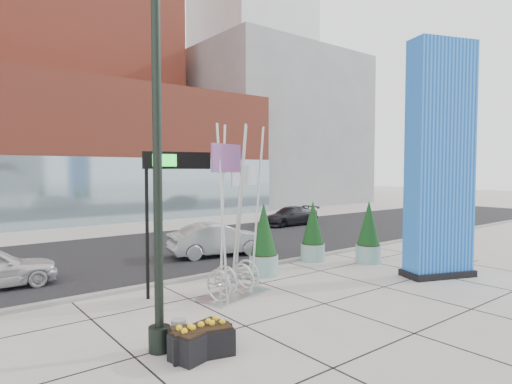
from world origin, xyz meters
TOP-DOWN VIEW (x-y plane):
  - ground at (0.00, 0.00)m, footprint 160.00×160.00m
  - street_asphalt at (0.00, 10.00)m, footprint 80.00×12.00m
  - curb_edge at (0.00, 4.00)m, footprint 80.00×0.30m
  - tower_podium at (1.00, 27.00)m, footprint 34.00×10.00m
  - tower_glass_front at (1.00, 22.20)m, footprint 34.00×0.60m
  - building_grey_parking at (26.00, 32.00)m, footprint 20.00×18.00m
  - building_pale_office at (36.00, 48.00)m, footprint 16.00×16.00m
  - blue_pylon at (6.91, -1.35)m, footprint 2.91×2.06m
  - lamp_post at (-4.43, -1.03)m, footprint 0.57×0.49m
  - public_art_sculpture at (-0.66, 1.39)m, footprint 2.66×1.77m
  - concrete_bollard at (-4.03, -1.18)m, footprint 0.34×0.34m
  - overhead_street_sign at (-2.21, 2.80)m, footprint 2.17×0.66m
  - round_planter_east at (6.82, 1.80)m, footprint 1.09×1.09m
  - round_planter_mid at (5.20, 3.60)m, footprint 1.08×1.08m
  - round_planter_west at (1.80, 2.91)m, footprint 1.12×1.12m
  - box_planter_north at (-3.80, -1.79)m, footprint 1.50×1.02m
  - box_planter_south at (-3.80, -1.77)m, footprint 1.48×1.00m
  - car_silver_mid at (2.44, 7.09)m, footprint 4.87×2.57m
  - car_dark_east at (12.61, 13.11)m, footprint 4.63×1.90m

SIDE VIEW (x-z plane):
  - ground at x=0.00m, z-range 0.00..0.00m
  - street_asphalt at x=0.00m, z-range 0.00..0.02m
  - curb_edge at x=0.00m, z-range 0.00..0.12m
  - concrete_bollard at x=-4.03m, z-range 0.00..0.67m
  - box_planter_south at x=-3.80m, z-range -0.03..0.71m
  - box_planter_north at x=-3.80m, z-range -0.03..0.72m
  - car_dark_east at x=12.61m, z-range 0.00..1.34m
  - car_silver_mid at x=2.44m, z-range 0.00..1.53m
  - round_planter_mid at x=5.20m, z-range -0.07..2.62m
  - round_planter_east at x=6.82m, z-range -0.07..2.65m
  - round_planter_west at x=1.80m, z-range -0.08..2.74m
  - public_art_sculpture at x=-0.66m, z-range -1.32..4.22m
  - tower_glass_front at x=1.00m, z-range 0.00..5.00m
  - lamp_post at x=-4.43m, z-range -0.81..8.16m
  - overhead_street_sign at x=-2.21m, z-range 1.66..6.30m
  - blue_pylon at x=6.91m, z-range -0.15..8.72m
  - tower_podium at x=1.00m, z-range 0.00..11.00m
  - building_grey_parking at x=26.00m, z-range 0.00..18.00m
  - building_pale_office at x=36.00m, z-range 0.00..55.00m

